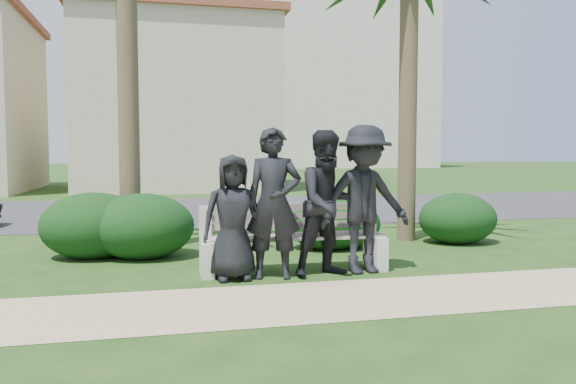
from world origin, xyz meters
name	(u,v)px	position (x,y,z in m)	size (l,w,h in m)	color
ground	(299,266)	(0.00, 0.00, 0.00)	(160.00, 160.00, 0.00)	#1B3D11
footpath	(341,299)	(0.00, -1.80, 0.00)	(30.00, 1.60, 0.01)	tan
asphalt_street	(228,209)	(0.00, 8.00, 0.00)	(160.00, 8.00, 0.01)	#2D2D30
stucco_bldg_right	(176,105)	(-1.00, 18.00, 3.66)	(8.40, 8.40, 7.30)	#C7B795
hotel_tower	(299,48)	(14.00, 55.00, 13.41)	(26.00, 18.00, 37.30)	beige
park_bench	(293,242)	(-0.17, -0.31, 0.38)	(2.43, 0.62, 0.84)	gray
man_a	(233,217)	(-1.00, -0.62, 0.77)	(0.75, 0.49, 1.53)	black
man_b	(274,203)	(-0.50, -0.65, 0.93)	(0.68, 0.45, 1.87)	black
man_c	(329,203)	(0.21, -0.67, 0.92)	(0.89, 0.70, 1.84)	black
man_d	(364,199)	(0.70, -0.62, 0.95)	(1.23, 0.71, 1.91)	black
hedge_a	(93,224)	(-2.83, 1.35, 0.50)	(1.54, 1.27, 1.00)	black
hedge_b	(143,224)	(-2.11, 1.13, 0.49)	(1.52, 1.25, 0.99)	black
hedge_d	(329,221)	(0.82, 1.26, 0.45)	(1.38, 1.14, 0.90)	black
hedge_e	(343,223)	(1.07, 1.29, 0.41)	(1.26, 1.04, 0.82)	black
hedge_f	(458,217)	(3.16, 1.31, 0.45)	(1.37, 1.13, 0.89)	black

